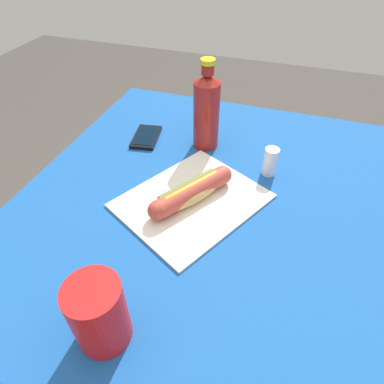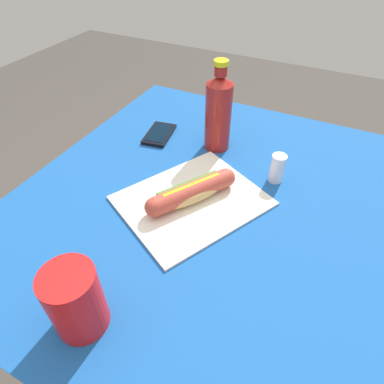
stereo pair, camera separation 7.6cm
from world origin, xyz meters
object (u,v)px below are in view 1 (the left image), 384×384
(soda_bottle, at_px, (206,111))
(drinking_cup, at_px, (99,314))
(salt_shaker, at_px, (270,162))
(hot_dog, at_px, (192,192))
(cell_phone, at_px, (146,137))

(soda_bottle, xyz_separation_m, drinking_cup, (-0.58, -0.01, -0.04))
(salt_shaker, bearing_deg, drinking_cup, 159.83)
(soda_bottle, relative_size, salt_shaker, 3.28)
(soda_bottle, bearing_deg, drinking_cup, -179.45)
(hot_dog, height_order, cell_phone, hot_dog)
(salt_shaker, bearing_deg, soda_bottle, 69.09)
(cell_phone, bearing_deg, drinking_cup, -162.02)
(hot_dog, relative_size, soda_bottle, 0.84)
(hot_dog, relative_size, salt_shaker, 2.77)
(hot_dog, xyz_separation_m, salt_shaker, (0.16, -0.15, 0.01))
(hot_dog, bearing_deg, drinking_cup, 174.60)
(soda_bottle, height_order, drinking_cup, soda_bottle)
(cell_phone, distance_m, soda_bottle, 0.20)
(cell_phone, xyz_separation_m, drinking_cup, (-0.56, -0.18, 0.06))
(soda_bottle, distance_m, salt_shaker, 0.22)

